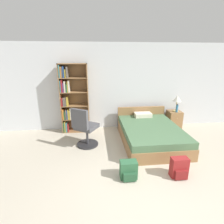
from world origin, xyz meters
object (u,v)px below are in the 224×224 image
(backpack_red, at_px, (179,168))
(bookshelf, at_px, (71,99))
(office_chair, at_px, (85,129))
(backpack_green, at_px, (129,170))
(nightstand, at_px, (174,119))
(bed, at_px, (150,133))
(water_bottle, at_px, (177,108))
(table_lamp, at_px, (177,99))

(backpack_red, bearing_deg, bookshelf, 132.85)
(office_chair, distance_m, backpack_green, 1.60)
(nightstand, xyz_separation_m, backpack_red, (-0.97, -2.36, -0.09))
(bed, bearing_deg, backpack_red, -86.40)
(nightstand, xyz_separation_m, water_bottle, (0.01, -0.10, 0.40))
(nightstand, xyz_separation_m, backpack_green, (-1.93, -2.29, -0.11))
(backpack_green, bearing_deg, backpack_red, -4.18)
(water_bottle, relative_size, backpack_green, 0.75)
(office_chair, xyz_separation_m, backpack_green, (0.85, -1.32, -0.32))
(table_lamp, height_order, backpack_green, table_lamp)
(bed, distance_m, water_bottle, 1.38)
(table_lamp, distance_m, backpack_green, 3.10)
(water_bottle, height_order, backpack_green, water_bottle)
(office_chair, xyz_separation_m, backpack_red, (1.81, -1.39, -0.30))
(office_chair, relative_size, table_lamp, 2.05)
(backpack_red, bearing_deg, bed, 93.60)
(table_lamp, bearing_deg, nightstand, 144.03)
(office_chair, xyz_separation_m, water_bottle, (2.79, 0.87, 0.19))
(bookshelf, height_order, office_chair, bookshelf)
(table_lamp, height_order, water_bottle, table_lamp)
(backpack_green, bearing_deg, office_chair, 122.86)
(office_chair, bearing_deg, backpack_red, -37.51)
(table_lamp, bearing_deg, backpack_green, -130.66)
(office_chair, bearing_deg, nightstand, 19.22)
(bed, relative_size, backpack_red, 5.20)
(office_chair, height_order, backpack_red, office_chair)
(bookshelf, height_order, water_bottle, bookshelf)
(office_chair, relative_size, nightstand, 1.89)
(bookshelf, distance_m, water_bottle, 3.24)
(bookshelf, height_order, backpack_red, bookshelf)
(water_bottle, bearing_deg, bed, -145.37)
(bed, xyz_separation_m, backpack_green, (-0.86, -1.44, -0.07))
(backpack_red, bearing_deg, water_bottle, 66.51)
(bookshelf, height_order, table_lamp, bookshelf)
(bed, relative_size, table_lamp, 4.09)
(bed, bearing_deg, bookshelf, 157.30)
(nightstand, bearing_deg, bed, -141.65)
(water_bottle, bearing_deg, backpack_red, -113.49)
(office_chair, height_order, nightstand, office_chair)
(bookshelf, relative_size, water_bottle, 7.85)
(bookshelf, bearing_deg, backpack_red, -47.15)
(bookshelf, distance_m, table_lamp, 3.23)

